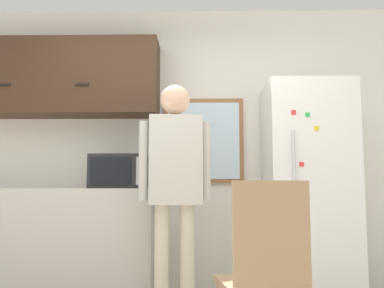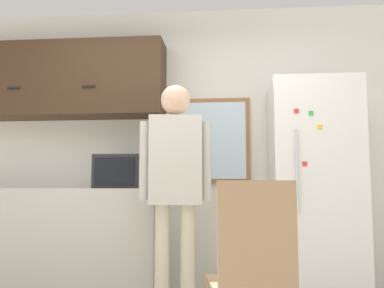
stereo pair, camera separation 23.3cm
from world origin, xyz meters
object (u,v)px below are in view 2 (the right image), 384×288
(microwave, at_px, (125,172))
(refrigerator, at_px, (315,190))
(person, at_px, (175,172))
(chair, at_px, (253,269))

(microwave, distance_m, refrigerator, 1.65)
(microwave, bearing_deg, person, -41.43)
(microwave, xyz_separation_m, chair, (1.04, -1.41, -0.56))
(microwave, relative_size, chair, 0.49)
(person, bearing_deg, microwave, 131.12)
(microwave, bearing_deg, chair, -53.55)
(chair, bearing_deg, microwave, -63.44)
(microwave, distance_m, person, 0.67)
(refrigerator, relative_size, chair, 1.90)
(refrigerator, distance_m, chair, 1.62)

